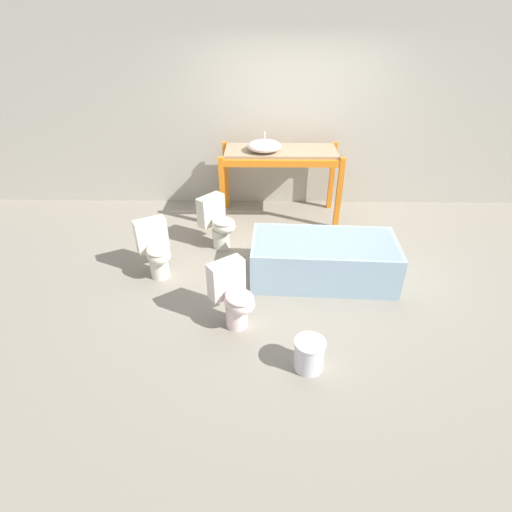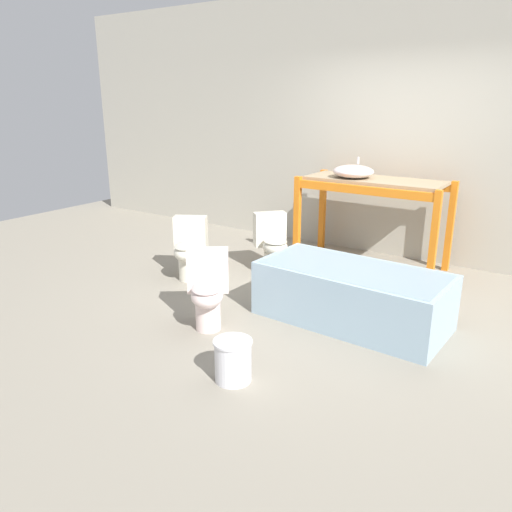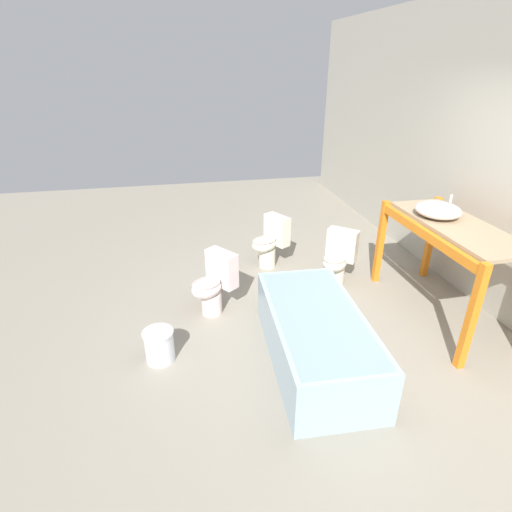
{
  "view_description": "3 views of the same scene",
  "coord_description": "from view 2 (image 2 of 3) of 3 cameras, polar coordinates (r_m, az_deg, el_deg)",
  "views": [
    {
      "loc": [
        -0.44,
        -4.26,
        2.79
      ],
      "look_at": [
        -0.49,
        -0.72,
        0.51
      ],
      "focal_mm": 28.0,
      "sensor_mm": 36.0,
      "label": 1
    },
    {
      "loc": [
        1.87,
        -4.28,
        1.93
      ],
      "look_at": [
        -0.49,
        -0.77,
        0.58
      ],
      "focal_mm": 35.0,
      "sensor_mm": 36.0,
      "label": 2
    },
    {
      "loc": [
        3.01,
        -1.5,
        2.47
      ],
      "look_at": [
        -0.75,
        -0.72,
        0.61
      ],
      "focal_mm": 28.0,
      "sensor_mm": 36.0,
      "label": 3
    }
  ],
  "objects": [
    {
      "name": "shelving_rack",
      "position": [
        5.94,
        13.29,
        6.89
      ],
      "size": [
        1.69,
        0.74,
        1.04
      ],
      "color": "orange",
      "rests_on": "ground_plane"
    },
    {
      "name": "toilet_near",
      "position": [
        5.66,
        1.91,
        1.5
      ],
      "size": [
        0.57,
        0.56,
        0.68
      ],
      "rotation": [
        0.0,
        0.0,
        0.84
      ],
      "color": "silver",
      "rests_on": "ground_plane"
    },
    {
      "name": "toilet_far",
      "position": [
        5.52,
        -7.69,
        0.91
      ],
      "size": [
        0.51,
        0.57,
        0.68
      ],
      "rotation": [
        0.0,
        0.0,
        0.51
      ],
      "color": "silver",
      "rests_on": "ground_plane"
    },
    {
      "name": "ground_plane",
      "position": [
        5.05,
        9.55,
        -5.01
      ],
      "size": [
        12.0,
        12.0,
        0.0
      ],
      "primitive_type": "plane",
      "color": "gray"
    },
    {
      "name": "sink_basin",
      "position": [
        5.91,
        11.06,
        9.46
      ],
      "size": [
        0.47,
        0.44,
        0.23
      ],
      "color": "silver",
      "rests_on": "shelving_rack"
    },
    {
      "name": "bathtub_main",
      "position": [
        4.51,
        10.91,
        -3.96
      ],
      "size": [
        1.68,
        0.86,
        0.5
      ],
      "rotation": [
        0.0,
        0.0,
        -0.05
      ],
      "color": "#99B7CC",
      "rests_on": "ground_plane"
    },
    {
      "name": "warehouse_wall_rear",
      "position": [
        6.34,
        17.26,
        13.97
      ],
      "size": [
        10.8,
        0.08,
        3.2
      ],
      "color": "#B2AD9E",
      "rests_on": "ground_plane"
    },
    {
      "name": "toilet_extra",
      "position": [
        4.32,
        -5.54,
        -3.83
      ],
      "size": [
        0.54,
        0.57,
        0.68
      ],
      "rotation": [
        0.0,
        0.0,
        0.63
      ],
      "color": "silver",
      "rests_on": "ground_plane"
    },
    {
      "name": "bucket_white",
      "position": [
        3.59,
        -2.64,
        -11.72
      ],
      "size": [
        0.28,
        0.28,
        0.31
      ],
      "color": "silver",
      "rests_on": "ground_plane"
    }
  ]
}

